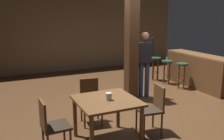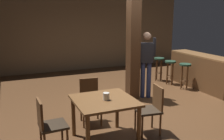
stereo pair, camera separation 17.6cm
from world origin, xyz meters
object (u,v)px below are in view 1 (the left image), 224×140
Objects in this scene: bar_counter at (196,71)px; napkin_cup at (109,96)px; chair_north at (90,99)px; bar_stool_near at (182,70)px; dining_table at (107,106)px; bar_stool_far at (156,63)px; standing_person at (144,60)px; chair_west at (51,124)px; chair_east at (153,107)px; bar_stool_mid at (167,66)px.

napkin_cup is at bearing -152.47° from bar_counter.
chair_north reaches higher than bar_stool_near.
chair_north is 3.46m from bar_stool_near.
bar_counter is at bearing 26.94° from dining_table.
bar_stool_far reaches higher than bar_stool_near.
chair_north reaches higher than napkin_cup.
standing_person is at bearing -134.13° from bar_stool_far.
chair_west is at bearing -147.72° from standing_person.
chair_north is 1.00× the size of chair_west.
napkin_cup is at bearing -179.01° from chair_east.
chair_west is 1.16× the size of bar_stool_far.
chair_west is at bearing 178.82° from dining_table.
bar_stool_mid is at bearing 31.88° from chair_west.
chair_west is 0.39× the size of bar_counter.
napkin_cup is at bearing -90.57° from chair_north.
bar_stool_far is at bearing 44.67° from dining_table.
bar_stool_near is at bearing 169.30° from bar_counter.
chair_east reaches higher than dining_table.
napkin_cup is (-0.01, -0.92, 0.33)m from chair_north.
dining_table is at bearing 178.58° from chair_east.
napkin_cup is 4.16m from bar_stool_mid.
chair_west is at bearing -154.99° from bar_stool_near.
bar_stool_far reaches higher than bar_stool_mid.
dining_table is 1.31× the size of bar_stool_far.
standing_person reaches higher than bar_stool_near.
chair_west is at bearing -148.12° from bar_stool_mid.
bar_counter is 0.88m from bar_stool_mid.
chair_east is at bearing 0.99° from napkin_cup.
bar_stool_far is at bearing 35.62° from chair_north.
bar_stool_near is (1.44, 0.21, -0.44)m from standing_person.
bar_stool_far is at bearing 117.22° from bar_counter.
bar_stool_mid is at bearing 28.43° from chair_north.
bar_stool_near is (2.38, 2.02, 0.06)m from chair_east.
chair_north is at bearing 88.08° from dining_table.
chair_east is (0.90, -0.90, 0.00)m from chair_north.
bar_stool_near is at bearing -82.74° from bar_stool_mid.
dining_table is at bearing -148.84° from bar_stool_near.
chair_north is 3.63m from bar_stool_mid.
chair_north reaches higher than bar_stool_mid.
bar_stool_far is (3.14, 3.11, -0.09)m from dining_table.
bar_stool_far is (1.28, 1.32, -0.44)m from standing_person.
chair_west is 5.06m from bar_counter.
chair_north is 3.83m from bar_stool_far.
bar_stool_near is at bearing 25.01° from chair_west.
bar_stool_far is (2.22, 3.13, 0.06)m from chair_east.
chair_north is at bearing 89.43° from napkin_cup.
standing_person is at bearing 44.75° from napkin_cup.
standing_person reaches higher than bar_stool_far.
bar_stool_mid is (3.22, 2.61, -0.10)m from dining_table.
standing_person is 1.65m from bar_stool_mid.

